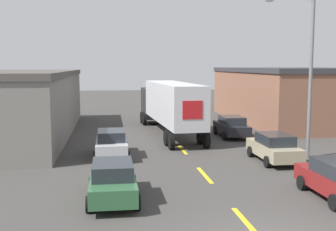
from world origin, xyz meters
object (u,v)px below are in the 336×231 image
Objects in this scene: semi_truck at (169,103)px; parked_car_right_mid at (274,147)px; street_lamp at (306,66)px; parked_car_right_far at (231,126)px; parked_car_left_near at (113,180)px; parked_car_left_far at (111,143)px.

parked_car_right_mid is at bearing -70.86° from semi_truck.
street_lamp is at bearing -60.20° from semi_truck.
parked_car_left_near is at bearing -122.86° from parked_car_right_far.
parked_car_right_far is 0.47× the size of street_lamp.
semi_truck is at bearing 60.28° from parked_car_left_far.
semi_truck is at bearing 113.04° from parked_car_right_mid.
parked_car_left_far is at bearing 90.00° from parked_car_left_near.
parked_car_right_mid and parked_car_left_far have the same top height.
street_lamp is (10.93, 6.31, 4.46)m from parked_car_left_near.
parked_car_right_mid is at bearing -160.05° from street_lamp.
parked_car_left_far is (-8.91, 2.55, 0.00)m from parked_car_right_mid.
parked_car_left_near is at bearing -90.00° from parked_car_left_far.
parked_car_right_far is (4.43, -2.19, -1.60)m from semi_truck.
semi_truck is 3.43× the size of parked_car_right_far.
street_lamp is (6.45, -9.67, 2.87)m from semi_truck.
parked_car_right_mid is 1.00× the size of parked_car_right_far.
parked_car_left_near is at bearing -150.00° from street_lamp.
parked_car_right_far is at bearing 90.00° from parked_car_right_mid.
parked_car_right_mid is 4.96m from street_lamp.
semi_truck is 16.68m from parked_car_left_near.
street_lamp is (10.93, -1.82, 4.46)m from parked_car_left_far.
street_lamp is at bearing 30.00° from parked_car_left_near.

